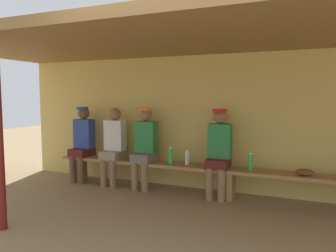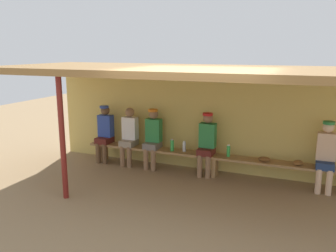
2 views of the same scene
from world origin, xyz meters
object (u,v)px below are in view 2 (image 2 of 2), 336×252
player_near_post (129,134)px  baseball_glove_worn (298,163)px  player_in_red (207,141)px  water_bottle_green (228,151)px  bench (215,159)px  support_post (62,139)px  player_with_sunglasses (105,131)px  water_bottle_blue (172,145)px  player_in_blue (326,153)px  water_bottle_clear (184,147)px  player_rightmost (153,136)px  baseball_glove_dark_brown (264,159)px

player_near_post → baseball_glove_worn: (3.68, -0.02, -0.22)m
player_in_red → water_bottle_green: bearing=1.9°
bench → support_post: bearing=-136.6°
support_post → baseball_glove_worn: (3.86, 2.08, -0.60)m
baseball_glove_worn → player_near_post: bearing=-76.5°
water_bottle_green → player_near_post: bearing=-179.6°
player_with_sunglasses → player_in_red: 2.50m
water_bottle_green → water_bottle_blue: 1.23m
player_in_blue → player_with_sunglasses: 4.80m
player_with_sunglasses → water_bottle_green: size_ratio=5.27×
bench → water_bottle_clear: 0.73m
player_with_sunglasses → player_near_post: size_ratio=1.01×
player_rightmost → water_bottle_green: (1.71, 0.02, -0.16)m
bench → player_with_sunglasses: bearing=179.9°
baseball_glove_worn → baseball_glove_dark_brown: bearing=-75.1°
player_rightmost → baseball_glove_worn: size_ratio=5.60×
player_in_blue → water_bottle_clear: size_ratio=5.81×
baseball_glove_dark_brown → bench: bearing=-1.8°
baseball_glove_dark_brown → baseball_glove_worn: bearing=-179.0°
player_near_post → water_bottle_blue: bearing=-2.3°
player_rightmost → player_in_red: bearing=0.0°
player_rightmost → player_near_post: 0.60m
support_post → water_bottle_blue: 2.47m
player_in_blue → water_bottle_clear: 2.81m
player_in_blue → player_with_sunglasses: same height
support_post → water_bottle_green: (2.49, 2.12, -0.52)m
water_bottle_blue → player_in_red: bearing=3.2°
player_with_sunglasses → water_bottle_clear: bearing=0.5°
player_rightmost → baseball_glove_dark_brown: size_ratio=5.60×
player_near_post → baseball_glove_worn: size_ratio=5.56×
player_near_post → baseball_glove_worn: player_near_post is taller
player_rightmost → player_with_sunglasses: bearing=180.0°
water_bottle_green → baseball_glove_dark_brown: water_bottle_green is taller
water_bottle_green → bench: bearing=-175.9°
player_with_sunglasses → player_rightmost: (1.25, 0.00, 0.00)m
water_bottle_blue → baseball_glove_worn: water_bottle_blue is taller
bench → player_rightmost: (-1.44, 0.00, 0.36)m
player_rightmost → baseball_glove_worn: player_rightmost is taller
water_bottle_green → water_bottle_blue: size_ratio=0.95×
baseball_glove_dark_brown → baseball_glove_worn: size_ratio=1.00×
water_bottle_green → water_bottle_clear: (-0.97, 0.00, -0.01)m
player_in_blue → baseball_glove_worn: bearing=-177.4°
bench → player_rightmost: 1.49m
player_in_blue → player_rightmost: size_ratio=1.00×
player_in_blue → baseball_glove_worn: (-0.47, -0.02, -0.24)m
player_with_sunglasses → player_near_post: bearing=-0.0°
baseball_glove_dark_brown → baseball_glove_worn: 0.63m
bench → baseball_glove_dark_brown: size_ratio=25.00×
player_near_post → support_post: bearing=-94.9°
player_with_sunglasses → water_bottle_green: player_with_sunglasses is taller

